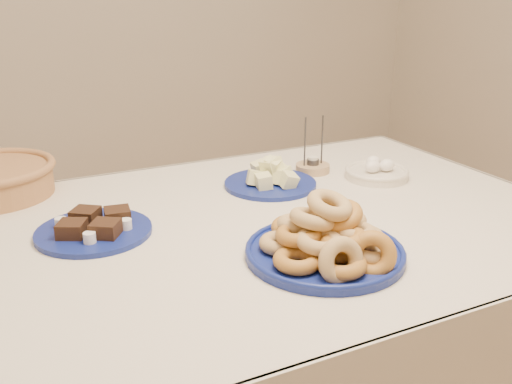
# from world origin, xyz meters

# --- Properties ---
(dining_table) EXTENTS (1.71, 1.11, 0.75)m
(dining_table) POSITION_xyz_m (0.00, 0.00, 0.64)
(dining_table) COLOR brown
(dining_table) RESTS_ON ground
(donut_platter) EXTENTS (0.41, 0.41, 0.16)m
(donut_platter) POSITION_xyz_m (0.07, -0.25, 0.79)
(donut_platter) COLOR navy
(donut_platter) RESTS_ON dining_table
(melon_plate) EXTENTS (0.30, 0.30, 0.10)m
(melon_plate) POSITION_xyz_m (0.18, 0.22, 0.77)
(melon_plate) COLOR navy
(melon_plate) RESTS_ON dining_table
(brownie_plate) EXTENTS (0.35, 0.35, 0.05)m
(brownie_plate) POSITION_xyz_m (-0.36, 0.10, 0.77)
(brownie_plate) COLOR navy
(brownie_plate) RESTS_ON dining_table
(candle_holder) EXTENTS (0.11, 0.11, 0.18)m
(candle_holder) POSITION_xyz_m (0.37, 0.28, 0.77)
(candle_holder) COLOR tan
(candle_holder) RESTS_ON dining_table
(egg_bowl) EXTENTS (0.20, 0.20, 0.06)m
(egg_bowl) POSITION_xyz_m (0.51, 0.14, 0.77)
(egg_bowl) COLOR silver
(egg_bowl) RESTS_ON dining_table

